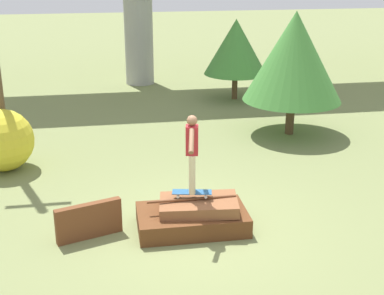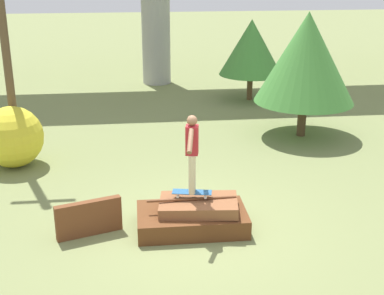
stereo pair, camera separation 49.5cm
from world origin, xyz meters
name	(u,v)px [view 2 (the right image)]	position (x,y,z in m)	size (l,w,h in m)	color
ground_plane	(192,228)	(0.00, 0.00, 0.00)	(80.00, 80.00, 0.00)	olive
scrap_pile	(193,216)	(0.03, 0.00, 0.25)	(2.02, 1.17, 0.62)	#5B3319
scrap_plank_loose	(89,218)	(-1.88, -0.02, 0.33)	(1.18, 0.51, 0.66)	brown
skateboard	(192,192)	(0.01, 0.08, 0.70)	(0.76, 0.36, 0.09)	#23517F
skater	(192,149)	(0.01, 0.08, 1.55)	(0.31, 1.14, 1.46)	#C6B78E
utility_pole	(1,12)	(-3.94, 4.24, 3.57)	(1.30, 0.20, 6.90)	brown
tree_behind_left	(306,58)	(3.68, 5.06, 2.20)	(2.73, 2.73, 3.42)	#4C3823
tree_behind_right	(251,47)	(3.09, 9.13, 1.83)	(2.18, 2.18, 2.78)	brown
bush_yellow_flowering	(12,137)	(-3.88, 3.61, 0.73)	(1.47, 1.47, 1.47)	gold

